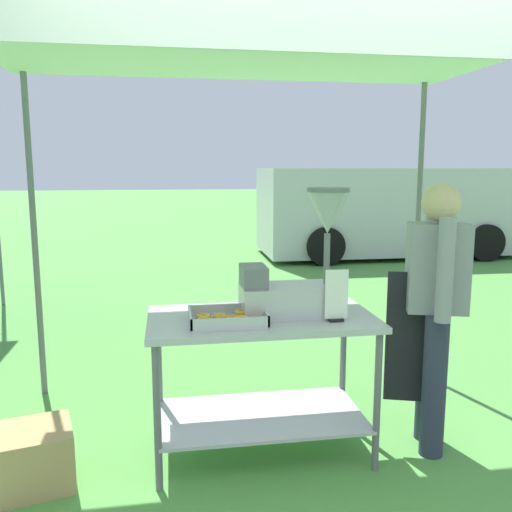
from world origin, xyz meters
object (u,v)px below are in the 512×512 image
at_px(stall_canopy, 259,55).
at_px(menu_sign, 336,299).
at_px(vendor, 434,304).
at_px(supply_crate, 33,457).
at_px(donut_cart, 261,354).
at_px(van_silver, 388,210).
at_px(donut_fryer, 298,271).
at_px(donut_tray, 230,319).

height_order(stall_canopy, menu_sign, stall_canopy).
bearing_deg(vendor, menu_sign, -172.60).
relative_size(stall_canopy, supply_crate, 6.56).
bearing_deg(supply_crate, stall_canopy, 10.67).
bearing_deg(stall_canopy, donut_cart, -90.00).
distance_m(supply_crate, van_silver, 8.69).
distance_m(donut_fryer, supply_crate, 1.77).
distance_m(stall_canopy, vendor, 1.75).
bearing_deg(stall_canopy, menu_sign, -34.79).
bearing_deg(donut_tray, menu_sign, -5.05).
bearing_deg(vendor, stall_canopy, 169.44).
height_order(donut_tray, supply_crate, donut_tray).
relative_size(donut_cart, vendor, 0.81).
distance_m(menu_sign, van_silver, 7.86).
bearing_deg(donut_fryer, van_silver, 63.24).
bearing_deg(vendor, donut_tray, -178.62).
bearing_deg(van_silver, donut_tray, -119.04).
distance_m(donut_fryer, vendor, 0.84).
relative_size(menu_sign, van_silver, 0.06).
bearing_deg(donut_fryer, stall_canopy, 152.38).
height_order(supply_crate, van_silver, van_silver).
distance_m(donut_tray, vendor, 1.22).
bearing_deg(donut_tray, vendor, 1.38).
distance_m(donut_cart, donut_fryer, 0.54).
xyz_separation_m(donut_fryer, van_silver, (3.51, 6.96, -0.24)).
xyz_separation_m(donut_cart, donut_tray, (-0.20, -0.12, 0.26)).
bearing_deg(van_silver, stall_canopy, -118.53).
bearing_deg(donut_fryer, vendor, -5.58).
bearing_deg(menu_sign, stall_canopy, 145.21).
relative_size(supply_crate, van_silver, 0.10).
bearing_deg(donut_tray, donut_cart, 31.27).
bearing_deg(donut_fryer, donut_tray, -165.31).
height_order(vendor, supply_crate, vendor).
xyz_separation_m(donut_cart, menu_sign, (0.39, -0.17, 0.36)).
height_order(donut_fryer, supply_crate, donut_fryer).
height_order(donut_tray, van_silver, van_silver).
distance_m(stall_canopy, donut_fryer, 1.23).
bearing_deg(donut_cart, supply_crate, -173.67).
height_order(menu_sign, van_silver, van_silver).
height_order(donut_fryer, menu_sign, donut_fryer).
height_order(donut_cart, menu_sign, menu_sign).
xyz_separation_m(stall_canopy, donut_cart, (0.00, -0.10, -1.70)).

